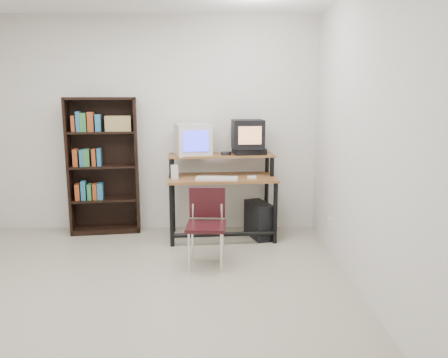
{
  "coord_description": "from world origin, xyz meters",
  "views": [
    {
      "loc": [
        0.79,
        -3.39,
        1.66
      ],
      "look_at": [
        0.85,
        1.1,
        0.8
      ],
      "focal_mm": 35.0,
      "sensor_mm": 36.0,
      "label": 1
    }
  ],
  "objects_px": {
    "crt_monitor": "(193,140)",
    "school_chair": "(207,219)",
    "pc_tower": "(259,220)",
    "computer_desk": "(222,180)",
    "crt_tv": "(248,134)",
    "bookshelf": "(103,164)"
  },
  "relations": [
    {
      "from": "computer_desk",
      "to": "crt_tv",
      "type": "height_order",
      "value": "crt_tv"
    },
    {
      "from": "bookshelf",
      "to": "crt_tv",
      "type": "bearing_deg",
      "value": -11.82
    },
    {
      "from": "pc_tower",
      "to": "crt_tv",
      "type": "bearing_deg",
      "value": 115.51
    },
    {
      "from": "crt_tv",
      "to": "school_chair",
      "type": "relative_size",
      "value": 0.5
    },
    {
      "from": "crt_tv",
      "to": "computer_desk",
      "type": "bearing_deg",
      "value": -164.04
    },
    {
      "from": "crt_tv",
      "to": "bookshelf",
      "type": "relative_size",
      "value": 0.23
    },
    {
      "from": "school_chair",
      "to": "computer_desk",
      "type": "bearing_deg",
      "value": 82.26
    },
    {
      "from": "computer_desk",
      "to": "crt_tv",
      "type": "relative_size",
      "value": 3.38
    },
    {
      "from": "computer_desk",
      "to": "crt_tv",
      "type": "bearing_deg",
      "value": 16.06
    },
    {
      "from": "pc_tower",
      "to": "school_chair",
      "type": "height_order",
      "value": "school_chair"
    },
    {
      "from": "bookshelf",
      "to": "crt_monitor",
      "type": "bearing_deg",
      "value": -14.6
    },
    {
      "from": "computer_desk",
      "to": "pc_tower",
      "type": "bearing_deg",
      "value": -7.21
    },
    {
      "from": "crt_monitor",
      "to": "bookshelf",
      "type": "relative_size",
      "value": 0.29
    },
    {
      "from": "crt_monitor",
      "to": "pc_tower",
      "type": "xyz_separation_m",
      "value": [
        0.78,
        -0.13,
        -0.95
      ]
    },
    {
      "from": "computer_desk",
      "to": "crt_monitor",
      "type": "height_order",
      "value": "crt_monitor"
    },
    {
      "from": "crt_tv",
      "to": "bookshelf",
      "type": "height_order",
      "value": "bookshelf"
    },
    {
      "from": "computer_desk",
      "to": "bookshelf",
      "type": "bearing_deg",
      "value": 166.39
    },
    {
      "from": "school_chair",
      "to": "bookshelf",
      "type": "relative_size",
      "value": 0.46
    },
    {
      "from": "crt_monitor",
      "to": "school_chair",
      "type": "relative_size",
      "value": 0.62
    },
    {
      "from": "crt_tv",
      "to": "pc_tower",
      "type": "distance_m",
      "value": 1.03
    },
    {
      "from": "school_chair",
      "to": "crt_monitor",
      "type": "bearing_deg",
      "value": 103.38
    },
    {
      "from": "computer_desk",
      "to": "school_chair",
      "type": "xyz_separation_m",
      "value": [
        -0.16,
        -0.86,
        -0.23
      ]
    }
  ]
}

